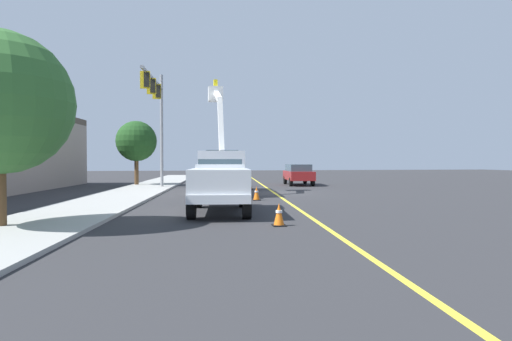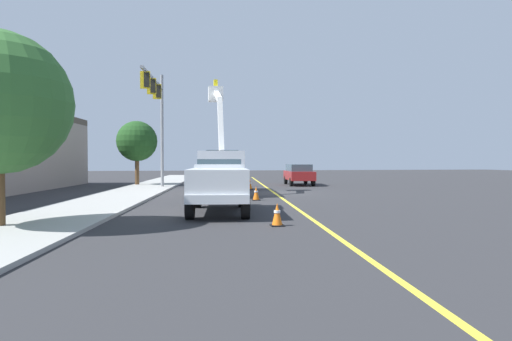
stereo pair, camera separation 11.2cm
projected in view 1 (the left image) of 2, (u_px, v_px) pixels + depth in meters
The scene contains 11 objects.
ground at pixel (275, 193), 26.36m from camera, with size 120.00×120.00×0.00m, color #2D2D30.
sidewalk_far_side at pixel (132, 193), 25.76m from camera, with size 60.00×3.60×0.12m, color #9E9E99.
lane_centre_stripe at pixel (275, 193), 26.36m from camera, with size 50.00×0.16×0.01m, color yellow.
utility_bucket_truck at pixel (222, 167), 26.35m from camera, with size 8.40×3.26×7.09m.
service_pickup_truck at pixel (220, 184), 16.46m from camera, with size 5.77×2.61×2.06m.
passing_minivan at pixel (298, 173), 35.00m from camera, with size 4.96×2.34×1.69m.
traffic_cone_leading at pixel (279, 215), 13.13m from camera, with size 0.40×0.40×0.71m.
traffic_cone_mid_front at pixel (256, 193), 21.58m from camera, with size 0.40×0.40×0.72m.
traffic_cone_mid_rear at pixel (250, 184), 29.76m from camera, with size 0.40×0.40×0.71m.
traffic_signal_mast at pixel (157, 105), 28.78m from camera, with size 7.44×0.98×8.21m.
street_tree_right at pixel (136, 141), 33.66m from camera, with size 3.16×3.16×5.11m.
Camera 1 is at (-25.78, 5.40, 2.01)m, focal length 30.15 mm.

